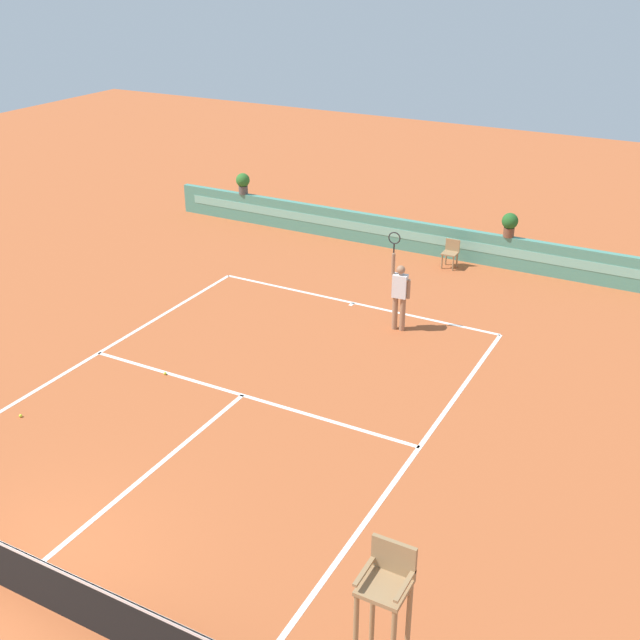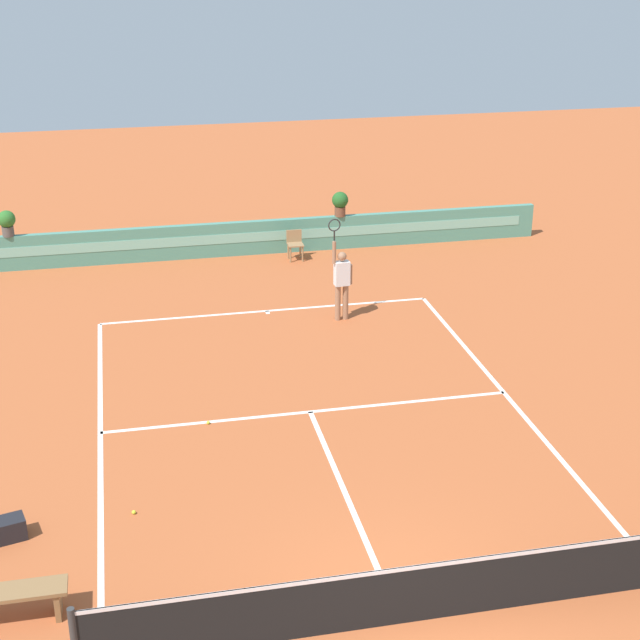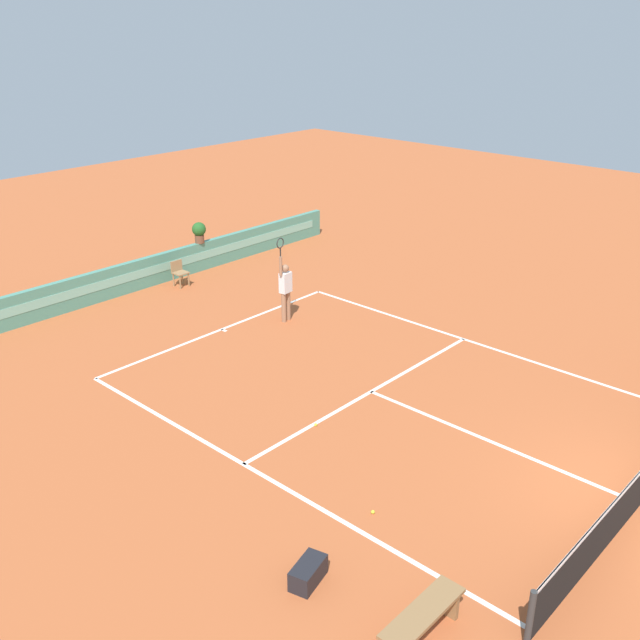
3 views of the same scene
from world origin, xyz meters
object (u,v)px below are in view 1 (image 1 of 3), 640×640
object	(u,v)px
umpire_chair	(386,600)
tennis_ball_mid_court	(21,416)
ball_kid_chair	(451,252)
tennis_ball_near_baseline	(165,373)
potted_plant_right	(510,223)
tennis_player	(400,291)
potted_plant_far_left	(243,182)

from	to	relation	value
umpire_chair	tennis_ball_mid_court	xyz separation A→B (m)	(-9.18, 2.23, -1.31)
ball_kid_chair	tennis_ball_near_baseline	xyz separation A→B (m)	(-3.47, -9.34, -0.44)
ball_kid_chair	potted_plant_right	distance (m)	1.91
umpire_chair	tennis_ball_near_baseline	world-z (taller)	umpire_chair
umpire_chair	tennis_ball_mid_court	size ratio (longest dim) A/B	31.47
tennis_player	tennis_ball_near_baseline	xyz separation A→B (m)	(-3.75, -4.65, -1.02)
umpire_chair	potted_plant_far_left	size ratio (longest dim) A/B	2.96
tennis_ball_near_baseline	ball_kid_chair	bearing A→B (deg)	69.59
ball_kid_chair	tennis_ball_mid_court	world-z (taller)	ball_kid_chair
tennis_player	tennis_ball_mid_court	world-z (taller)	tennis_player
ball_kid_chair	tennis_player	world-z (taller)	tennis_player
ball_kid_chair	potted_plant_right	size ratio (longest dim) A/B	1.17
umpire_chair	tennis_player	distance (m)	10.47
potted_plant_right	potted_plant_far_left	distance (m)	9.41
ball_kid_chair	tennis_ball_mid_court	bearing A→B (deg)	-112.34
potted_plant_far_left	tennis_player	bearing A→B (deg)	-33.46
umpire_chair	tennis_ball_mid_court	world-z (taller)	umpire_chair
ball_kid_chair	tennis_ball_near_baseline	size ratio (longest dim) A/B	12.50
potted_plant_far_left	potted_plant_right	bearing A→B (deg)	0.00
umpire_chair	potted_plant_far_left	distance (m)	19.37
umpire_chair	potted_plant_right	world-z (taller)	umpire_chair
ball_kid_chair	tennis_ball_mid_court	distance (m)	13.15
tennis_ball_mid_court	potted_plant_far_left	size ratio (longest dim) A/B	0.09
potted_plant_far_left	tennis_ball_near_baseline	bearing A→B (deg)	-66.21
tennis_ball_near_baseline	potted_plant_far_left	distance (m)	11.09
ball_kid_chair	tennis_player	xyz separation A→B (m)	(0.28, -4.68, 0.57)
umpire_chair	potted_plant_right	bearing A→B (deg)	100.06
umpire_chair	tennis_player	world-z (taller)	tennis_player
umpire_chair	tennis_ball_mid_court	bearing A→B (deg)	166.31
umpire_chair	ball_kid_chair	xyz separation A→B (m)	(-4.18, 14.39, -0.86)
tennis_player	tennis_ball_mid_court	distance (m)	9.21
tennis_ball_mid_court	potted_plant_right	distance (m)	14.50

